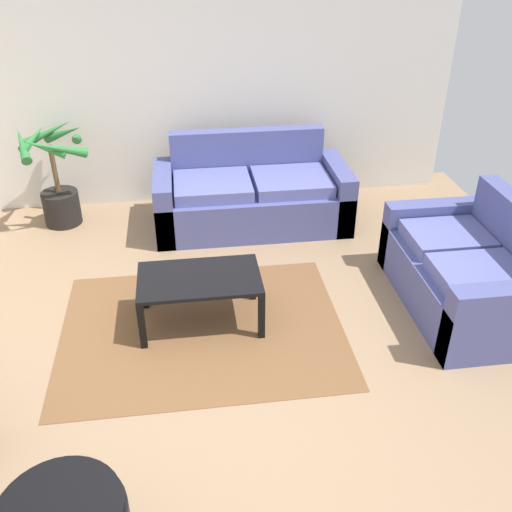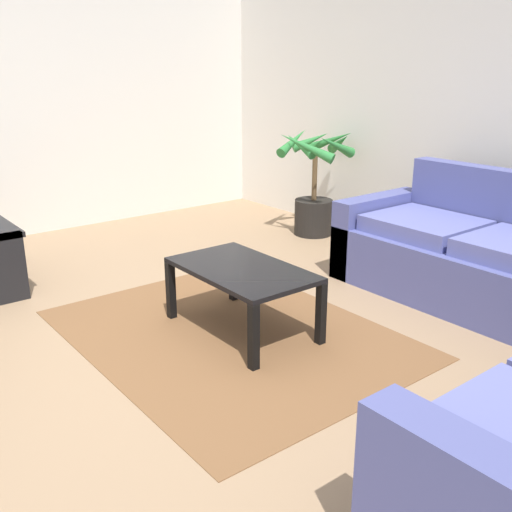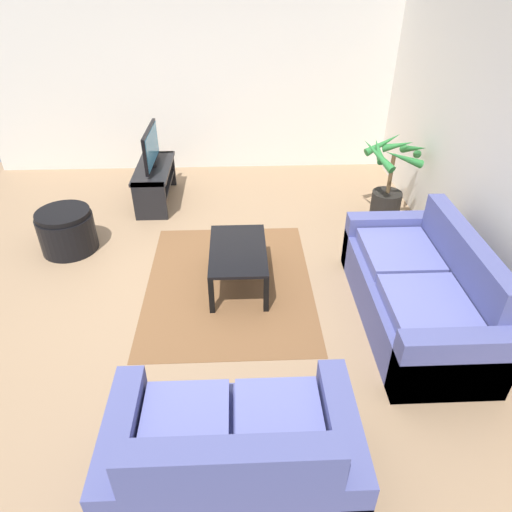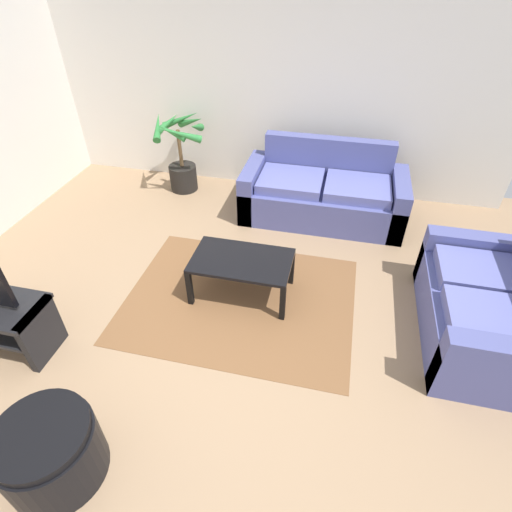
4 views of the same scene
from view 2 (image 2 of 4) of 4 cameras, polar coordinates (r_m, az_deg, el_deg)
name	(u,v)px [view 2 (image 2 of 4)]	position (r m, az deg, el deg)	size (l,w,h in m)	color
ground_plane	(143,353)	(3.59, -10.88, -9.21)	(6.60, 6.60, 0.00)	#937556
wall_back	(462,99)	(5.27, 19.29, 14.15)	(6.00, 0.06, 2.70)	silver
couch_main	(476,260)	(4.47, 20.58, -0.32)	(1.96, 0.90, 0.90)	#4C518C
coffee_table	(242,276)	(3.67, -1.37, -1.95)	(0.94, 0.56, 0.43)	black
area_rug	(230,333)	(3.76, -2.55, -7.51)	(2.20, 1.70, 0.01)	brown
potted_palm	(315,188)	(5.82, 5.72, 6.59)	(0.75, 0.78, 1.05)	black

